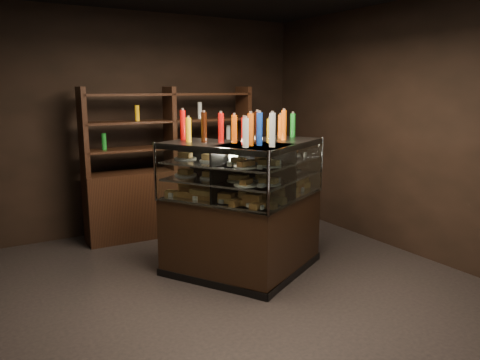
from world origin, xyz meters
name	(u,v)px	position (x,y,z in m)	size (l,w,h in m)	color
ground	(223,290)	(0.00, 0.00, 0.00)	(5.00, 5.00, 0.00)	black
room_shell	(221,93)	(0.00, 0.00, 1.94)	(5.02, 5.02, 3.01)	black
display_case	(248,232)	(0.42, 0.21, 0.48)	(1.83, 1.48, 1.45)	black
food_display	(248,178)	(0.42, 0.21, 1.07)	(1.45, 1.13, 0.45)	#CF7D4A
bottles_top	(248,129)	(0.42, 0.22, 1.58)	(1.28, 0.99, 0.30)	#147223
potted_conifer	(266,207)	(1.37, 1.27, 0.39)	(0.32, 0.32, 0.68)	black
back_shelving	(172,189)	(0.33, 2.05, 0.61)	(2.34, 0.49, 2.00)	black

